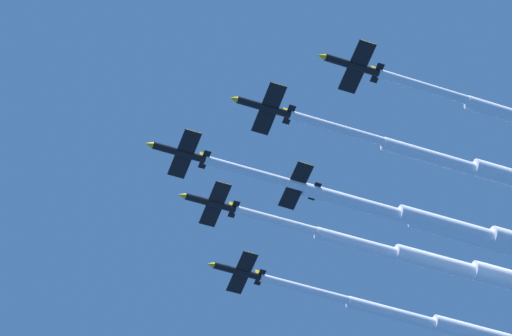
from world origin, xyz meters
TOP-DOWN VIEW (x-y plane):
  - jet_lead at (11.58, -32.42)m, footprint 30.38×73.70m
  - jet_starboard_inner at (23.63, -31.92)m, footprint 27.46×66.03m
  - jet_port_outer at (39.83, -41.23)m, footprint 30.88×73.43m

SIDE VIEW (x-z plane):
  - jet_lead at x=11.58m, z-range 208.77..212.96m
  - jet_port_outer at x=39.83m, z-range 209.46..213.71m
  - jet_starboard_inner at x=23.63m, z-range 211.79..216.02m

